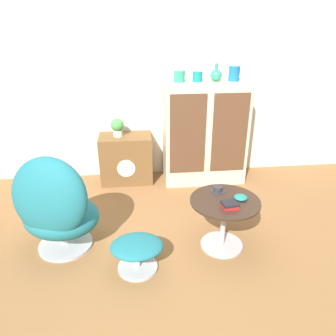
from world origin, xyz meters
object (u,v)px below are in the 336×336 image
Objects in this scene: sideboard at (204,133)px; ottoman at (137,249)px; vase_leftmost at (179,76)px; coffee_table at (224,216)px; book_stack at (230,205)px; vase_inner_left at (197,77)px; egg_chair at (56,208)px; potted_plant at (117,126)px; vase_inner_right at (216,75)px; vase_rightmost at (234,73)px; tv_console at (126,158)px; teacup at (218,189)px; bowl at (241,197)px.

sideboard is 2.87× the size of ottoman.
sideboard is 9.69× the size of vase_leftmost.
book_stack reaches higher than coffee_table.
ottoman is 3.07× the size of book_stack.
vase_inner_left is (-0.11, 0.00, 0.65)m from sideboard.
potted_plant is (0.48, 1.30, 0.27)m from egg_chair.
vase_leftmost is at bearing 180.00° from vase_inner_left.
potted_plant is (-1.12, 0.04, -0.57)m from vase_inner_right.
potted_plant is (-1.33, 0.04, -0.58)m from vase_rightmost.
egg_chair is at bearing -145.05° from vase_rightmost.
potted_plant is 1.78m from book_stack.
vase_inner_left is at bearing -2.79° from tv_console.
vase_inner_left is 0.69× the size of vase_rightmost.
vase_rightmost reaches higher than egg_chair.
ottoman is at bearing -164.33° from coffee_table.
vase_rightmost is 1.50m from teacup.
egg_chair is at bearing 176.14° from coffee_table.
vase_leftmost is at bearing 98.63° from coffee_table.
vase_leftmost reaches higher than vase_inner_left.
vase_leftmost is 0.91m from potted_plant.
book_stack is at bearing -83.92° from teacup.
sideboard is 6.20× the size of vase_inner_right.
vase_inner_left is (0.74, 1.57, 1.07)m from ottoman.
vase_rightmost is at bearing 0.00° from vase_leftmost.
vase_inner_left is 0.83× the size of book_stack.
potted_plant is at bearing 179.54° from tv_console.
potted_plant reaches higher than teacup.
sideboard is at bearing -177.83° from vase_inner_right.
sideboard is 7.31× the size of vase_rightmost.
sideboard is 8.80× the size of book_stack.
vase_rightmost is at bearing 0.72° from sideboard.
teacup is at bearing 27.02° from ottoman.
vase_leftmost is 0.76× the size of vase_rightmost.
tv_console is at bearing 66.84° from egg_chair.
vase_inner_right is 1.26m from potted_plant.
vase_inner_right is 1.18× the size of vase_rightmost.
book_stack is 0.17m from bowl.
vase_inner_left reaches higher than potted_plant.
sideboard is 0.68m from vase_inner_right.
ottoman is 3.73× the size of bowl.
vase_inner_right reaches higher than tv_console.
tv_console is at bearing 124.82° from bowl.
vase_rightmost reaches higher than ottoman.
tv_console is at bearing 177.77° from vase_inner_right.
vase_inner_right is 0.21m from vase_rightmost.
potted_plant is 1.56× the size of book_stack.
vase_inner_left is at bearing 95.69° from bowl.
coffee_table is 3.04× the size of vase_inner_right.
vase_leftmost is at bearing 180.00° from vase_inner_right.
sideboard reaches higher than bowl.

